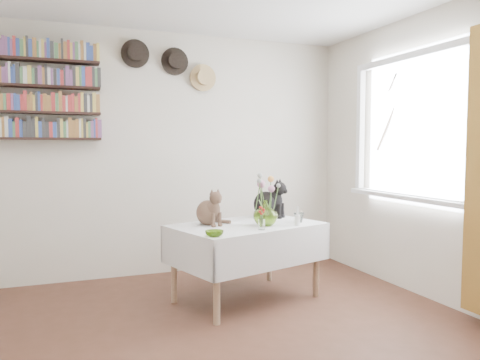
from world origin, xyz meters
name	(u,v)px	position (x,y,z in m)	size (l,w,h in m)	color
room	(239,159)	(0.00, 0.00, 1.25)	(4.08, 4.58, 2.58)	brown
window	(411,139)	(1.97, 0.80, 1.40)	(0.12, 1.52, 1.32)	white
dining_table	(247,243)	(0.51, 1.12, 0.50)	(1.41, 1.11, 0.66)	white
tabby_cat	(208,206)	(0.19, 1.22, 0.82)	(0.21, 0.27, 0.32)	brown
black_cat	(266,197)	(0.83, 1.44, 0.85)	(0.25, 0.32, 0.37)	black
flower_vase	(265,213)	(0.63, 1.00, 0.77)	(0.21, 0.21, 0.21)	#A0CC43
green_bowl	(214,234)	(0.08, 0.69, 0.68)	(0.14, 0.14, 0.04)	#A0CC43
drinking_glass	(299,217)	(0.97, 1.05, 0.70)	(0.09, 0.09, 0.09)	white
candlestick	(297,219)	(0.88, 0.90, 0.71)	(0.04, 0.04, 0.16)	white
berry_jar	(262,218)	(0.52, 0.83, 0.76)	(0.05, 0.05, 0.22)	white
porcelain_figurine	(301,216)	(1.06, 1.16, 0.70)	(0.05, 0.05, 0.09)	white
flower_bouquet	(265,185)	(0.63, 1.01, 1.00)	(0.17, 0.13, 0.39)	#4C7233
bookshelf_unit	(44,91)	(-1.10, 2.16, 1.84)	(1.00, 0.16, 0.91)	black
wall_hats	(172,64)	(0.12, 2.19, 2.17)	(0.98, 0.09, 0.48)	black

